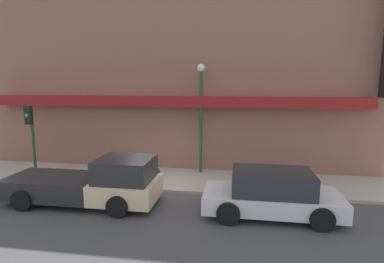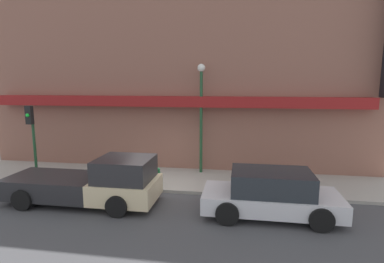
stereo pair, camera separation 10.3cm
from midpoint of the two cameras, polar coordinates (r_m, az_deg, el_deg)
ground_plane at (r=12.42m, az=-7.16°, el=-11.45°), size 80.00×80.00×0.00m
sidewalk at (r=13.86m, az=-5.34°, el=-8.94°), size 36.00×3.20×0.13m
building at (r=16.22m, az=-2.86°, el=12.03°), size 19.80×3.80×10.40m
pickup_truck at (r=11.60m, az=-18.63°, el=-9.31°), size 5.57×2.13×1.75m
parked_car at (r=10.44m, az=14.59°, el=-11.37°), size 4.46×2.09×1.52m
fire_hydrant at (r=12.81m, az=-6.65°, el=-8.51°), size 0.17×0.17×0.73m
street_lamp at (r=14.02m, az=1.50°, el=5.06°), size 0.36×0.36×5.12m
traffic_light at (r=14.81m, az=-28.51°, el=0.43°), size 0.28×0.42×3.28m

